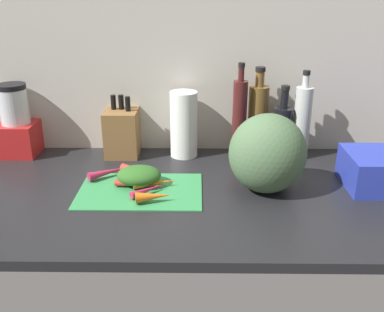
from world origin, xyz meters
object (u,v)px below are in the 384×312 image
(carrot_1, at_px, (152,196))
(carrot_5, at_px, (146,190))
(carrot_2, at_px, (138,171))
(knife_block, at_px, (121,132))
(blender_appliance, at_px, (16,125))
(bottle_1, at_px, (256,119))
(paper_towel_roll, at_px, (183,124))
(carrot_0, at_px, (138,184))
(carrot_3, at_px, (106,172))
(bottle_3, at_px, (301,122))
(carrot_4, at_px, (142,176))
(cutting_board, at_px, (139,190))
(winter_squash, at_px, (266,154))
(carrot_6, at_px, (154,182))
(bottle_0, at_px, (238,119))
(bottle_2, at_px, (281,131))

(carrot_1, height_order, carrot_5, carrot_1)
(carrot_2, xyz_separation_m, knife_block, (-0.09, 0.22, 0.07))
(blender_appliance, distance_m, bottle_1, 0.92)
(blender_appliance, height_order, paper_towel_roll, blender_appliance)
(knife_block, bearing_deg, carrot_0, -72.04)
(carrot_3, height_order, paper_towel_roll, paper_towel_roll)
(bottle_3, bearing_deg, carrot_4, -158.60)
(bottle_1, bearing_deg, carrot_3, -156.72)
(cutting_board, xyz_separation_m, winter_squash, (0.40, 0.01, 0.12))
(carrot_1, xyz_separation_m, carrot_6, (-0.00, 0.11, -0.00))
(carrot_3, bearing_deg, winter_squash, -9.16)
(winter_squash, distance_m, bottle_0, 0.29)
(carrot_4, height_order, paper_towel_roll, paper_towel_roll)
(carrot_4, relative_size, bottle_1, 0.37)
(carrot_6, relative_size, bottle_1, 0.42)
(carrot_1, relative_size, carrot_2, 0.80)
(carrot_0, distance_m, knife_block, 0.34)
(carrot_1, distance_m, winter_squash, 0.38)
(blender_appliance, bearing_deg, bottle_2, -1.27)
(carrot_6, distance_m, winter_squash, 0.37)
(carrot_5, relative_size, knife_block, 0.52)
(cutting_board, xyz_separation_m, bottle_0, (0.34, 0.30, 0.15))
(carrot_6, xyz_separation_m, bottle_3, (0.53, 0.28, 0.12))
(carrot_6, bearing_deg, blender_appliance, 151.80)
(carrot_4, bearing_deg, carrot_5, -75.89)
(carrot_6, relative_size, winter_squash, 0.56)
(carrot_0, relative_size, carrot_6, 1.13)
(carrot_4, distance_m, blender_appliance, 0.57)
(carrot_0, xyz_separation_m, carrot_3, (-0.12, 0.09, 0.00))
(carrot_6, height_order, blender_appliance, blender_appliance)
(carrot_3, distance_m, knife_block, 0.24)
(carrot_3, height_order, bottle_2, bottle_2)
(carrot_4, xyz_separation_m, carrot_6, (0.05, -0.05, 0.00))
(winter_squash, xyz_separation_m, paper_towel_roll, (-0.27, 0.30, -0.00))
(carrot_0, height_order, carrot_6, carrot_6)
(paper_towel_roll, relative_size, bottle_0, 0.70)
(winter_squash, bearing_deg, carrot_3, 170.84)
(knife_block, bearing_deg, carrot_1, -69.08)
(carrot_0, xyz_separation_m, carrot_1, (0.05, -0.09, 0.01))
(bottle_3, bearing_deg, carrot_5, -148.96)
(carrot_4, bearing_deg, carrot_2, 120.68)
(blender_appliance, height_order, bottle_1, bottle_1)
(paper_towel_roll, bearing_deg, bottle_2, -2.34)
(carrot_5, bearing_deg, carrot_2, 107.87)
(carrot_0, height_order, bottle_0, bottle_0)
(carrot_1, height_order, carrot_2, same)
(carrot_1, bearing_deg, cutting_board, 121.19)
(carrot_0, xyz_separation_m, paper_towel_roll, (0.14, 0.30, 0.11))
(winter_squash, xyz_separation_m, bottle_2, (0.10, 0.28, -0.02))
(winter_squash, bearing_deg, blender_appliance, 161.40)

